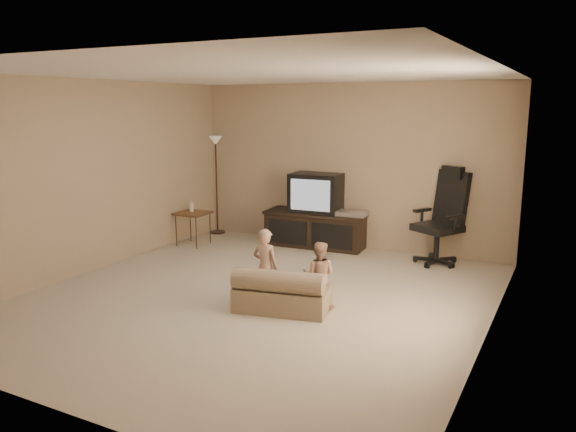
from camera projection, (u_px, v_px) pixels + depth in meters
name	position (u px, v px, depth m)	size (l,w,h in m)	color
floor	(257.00, 298.00, 6.43)	(5.50, 5.50, 0.00)	#B3A38E
room_shell	(255.00, 166.00, 6.13)	(5.50, 5.50, 5.50)	white
tv_stand	(316.00, 216.00, 8.69)	(1.63, 0.69, 1.14)	black
office_chair	(442.00, 229.00, 7.75)	(0.84, 0.85, 1.35)	black
side_table	(193.00, 213.00, 8.77)	(0.48, 0.48, 0.71)	brown
floor_lamp	(216.00, 163.00, 9.46)	(0.26, 0.26, 1.66)	#311E16
child_sofa	(281.00, 293.00, 5.98)	(1.08, 0.75, 0.49)	gray
toddler_left	(265.00, 267.00, 6.11)	(0.31, 0.23, 0.86)	tan
toddler_right	(319.00, 275.00, 6.05)	(0.36, 0.20, 0.74)	tan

